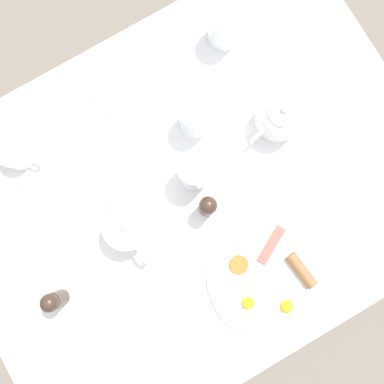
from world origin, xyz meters
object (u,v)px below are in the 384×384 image
(wine_glass_spare, at_px, (225,26))
(fork_by_plate, at_px, (150,333))
(pepper_grinder, at_px, (54,301))
(napkin_folded, at_px, (127,92))
(salt_grinder, at_px, (208,206))
(teapot_near, at_px, (279,117))
(water_glass_short, at_px, (195,171))
(breakfast_plate, at_px, (270,278))
(teacup_with_saucer_left, at_px, (17,153))
(knife_by_plate, at_px, (380,226))
(teapot_far, at_px, (129,228))
(water_glass_tall, at_px, (195,118))

(wine_glass_spare, height_order, fork_by_plate, wine_glass_spare)
(pepper_grinder, bearing_deg, fork_by_plate, 38.78)
(napkin_folded, bearing_deg, salt_grinder, 4.32)
(teapot_near, xyz_separation_m, water_glass_short, (0.01, -0.25, 0.01))
(breakfast_plate, height_order, teacup_with_saucer_left, teacup_with_saucer_left)
(wine_glass_spare, relative_size, knife_by_plate, 0.68)
(teacup_with_saucer_left, bearing_deg, napkin_folded, 91.85)
(teapot_far, relative_size, napkin_folded, 1.09)
(salt_grinder, relative_size, napkin_folded, 0.66)
(teapot_near, bearing_deg, pepper_grinder, 178.27)
(water_glass_tall, height_order, napkin_folded, water_glass_tall)
(fork_by_plate, bearing_deg, water_glass_short, 134.41)
(teacup_with_saucer_left, distance_m, pepper_grinder, 0.37)
(breakfast_plate, distance_m, fork_by_plate, 0.32)
(pepper_grinder, bearing_deg, breakfast_plate, 65.23)
(napkin_folded, distance_m, knife_by_plate, 0.73)
(teapot_near, distance_m, teapot_far, 0.46)
(wine_glass_spare, xyz_separation_m, fork_by_plate, (0.56, -0.54, -0.06))
(napkin_folded, relative_size, knife_by_plate, 1.01)
(water_glass_tall, distance_m, salt_grinder, 0.22)
(teapot_near, distance_m, pepper_grinder, 0.70)
(water_glass_short, height_order, pepper_grinder, water_glass_short)
(teapot_far, height_order, water_glass_tall, teapot_far)
(breakfast_plate, height_order, water_glass_tall, water_glass_tall)
(knife_by_plate, bearing_deg, pepper_grinder, -107.61)
(fork_by_plate, bearing_deg, pepper_grinder, -141.22)
(breakfast_plate, distance_m, napkin_folded, 0.60)
(teapot_near, distance_m, knife_by_plate, 0.37)
(teacup_with_saucer_left, distance_m, water_glass_tall, 0.45)
(fork_by_plate, xyz_separation_m, knife_by_plate, (0.06, 0.63, -0.00))
(pepper_grinder, height_order, napkin_folded, pepper_grinder)
(water_glass_short, relative_size, wine_glass_spare, 1.06)
(salt_grinder, height_order, napkin_folded, salt_grinder)
(pepper_grinder, bearing_deg, teapot_far, 105.00)
(teacup_with_saucer_left, relative_size, wine_glass_spare, 1.27)
(teapot_near, relative_size, teacup_with_saucer_left, 1.27)
(teacup_with_saucer_left, relative_size, knife_by_plate, 0.87)
(teapot_far, xyz_separation_m, water_glass_tall, (-0.15, 0.27, 0.01))
(teapot_far, distance_m, teacup_with_saucer_left, 0.34)
(water_glass_tall, relative_size, water_glass_short, 0.87)
(breakfast_plate, bearing_deg, teacup_with_saucer_left, -146.27)
(teapot_far, xyz_separation_m, napkin_folded, (-0.31, 0.16, -0.05))
(wine_glass_spare, bearing_deg, teapot_far, -55.05)
(napkin_folded, xyz_separation_m, knife_by_plate, (0.62, 0.38, -0.00))
(salt_grinder, distance_m, napkin_folded, 0.37)
(teacup_with_saucer_left, xyz_separation_m, salt_grinder, (0.35, 0.34, 0.03))
(pepper_grinder, bearing_deg, knife_by_plate, 72.39)
(water_glass_tall, height_order, fork_by_plate, water_glass_tall)
(teapot_far, height_order, water_glass_short, water_glass_short)
(teapot_far, relative_size, fork_by_plate, 1.07)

